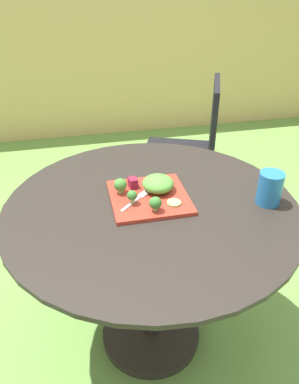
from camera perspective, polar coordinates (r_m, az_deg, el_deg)
The scene contains 13 objects.
ground_plane at distance 1.85m, azimuth 0.20°, elevation -20.98°, with size 12.00×12.00×0.00m, color #669342.
bamboo_fence at distance 3.66m, azimuth -8.69°, elevation 18.29°, with size 8.00×0.08×1.29m, color tan.
patio_table at distance 1.48m, azimuth 0.23°, elevation -8.78°, with size 1.06×1.06×0.73m.
patio_chair at distance 2.33m, azimuth 6.74°, elevation 7.49°, with size 0.57×0.57×0.90m.
salad_plate at distance 1.37m, azimuth -0.25°, elevation -0.82°, with size 0.28×0.28×0.01m, color #AD3323.
drinking_glass at distance 1.39m, azimuth 17.83°, elevation 0.32°, with size 0.09×0.09×0.12m.
fork at distance 1.34m, azimuth -1.89°, elevation -1.09°, with size 0.12×0.12×0.00m.
lettuce_mound at distance 1.39m, azimuth 1.32°, elevation 1.29°, with size 0.12×0.12×0.06m, color #519338.
broccoli_floret_0 at distance 1.37m, azimuth -4.46°, elevation 1.06°, with size 0.05×0.05×0.06m.
broccoli_floret_1 at distance 1.27m, azimuth 0.83°, elevation -1.72°, with size 0.04×0.04×0.05m.
broccoli_floret_2 at distance 1.31m, azimuth -2.68°, elevation -0.58°, with size 0.04×0.04×0.05m.
cucumber_slice_0 at distance 1.32m, azimuth 3.76°, elevation -1.65°, with size 0.05×0.05×0.01m, color #8EB766.
beet_chunk_0 at distance 1.41m, azimuth -2.56°, elevation 1.42°, with size 0.04×0.03×0.04m, color maroon.
Camera 1 is at (-0.25, -1.09, 1.47)m, focal length 34.96 mm.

